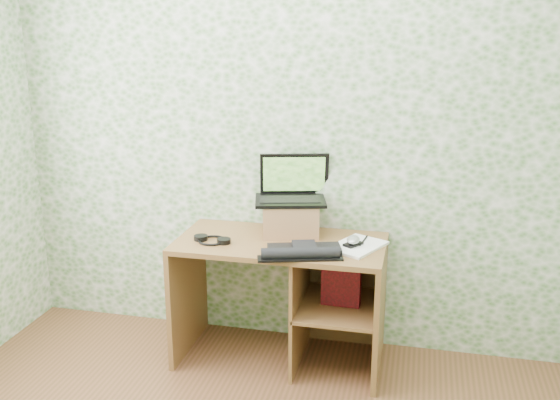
% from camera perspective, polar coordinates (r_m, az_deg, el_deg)
% --- Properties ---
extents(wall_back, '(3.50, 0.00, 3.50)m').
position_cam_1_polar(wall_back, '(3.75, 1.11, 5.74)').
color(wall_back, silver).
rests_on(wall_back, ground).
extents(desk, '(1.20, 0.60, 0.75)m').
position_cam_1_polar(desk, '(3.71, 1.33, -7.63)').
color(desk, brown).
rests_on(desk, floor).
extents(riser, '(0.38, 0.34, 0.19)m').
position_cam_1_polar(riser, '(3.69, 0.94, -1.65)').
color(riser, '#A47249').
rests_on(riser, desk).
extents(laptop, '(0.47, 0.38, 0.27)m').
position_cam_1_polar(laptop, '(3.69, 1.09, 0.94)').
color(laptop, black).
rests_on(laptop, riser).
extents(keyboard, '(0.46, 0.34, 0.06)m').
position_cam_1_polar(keyboard, '(3.38, 2.06, -4.70)').
color(keyboard, black).
rests_on(keyboard, desk).
extents(headphones, '(0.23, 0.19, 0.03)m').
position_cam_1_polar(headphones, '(3.61, -6.21, -3.65)').
color(headphones, black).
rests_on(headphones, desk).
extents(notepad, '(0.35, 0.39, 0.02)m').
position_cam_1_polar(notepad, '(3.52, 7.06, -4.19)').
color(notepad, white).
rests_on(notepad, desk).
extents(mouse, '(0.13, 0.14, 0.04)m').
position_cam_1_polar(mouse, '(3.51, 6.71, -3.82)').
color(mouse, '#B3B3B5').
rests_on(mouse, notepad).
extents(pen, '(0.03, 0.17, 0.01)m').
position_cam_1_polar(pen, '(3.58, 7.66, -3.70)').
color(pen, black).
rests_on(pen, notepad).
extents(red_box, '(0.23, 0.08, 0.27)m').
position_cam_1_polar(red_box, '(3.62, 5.62, -7.56)').
color(red_box, maroon).
rests_on(red_box, desk).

